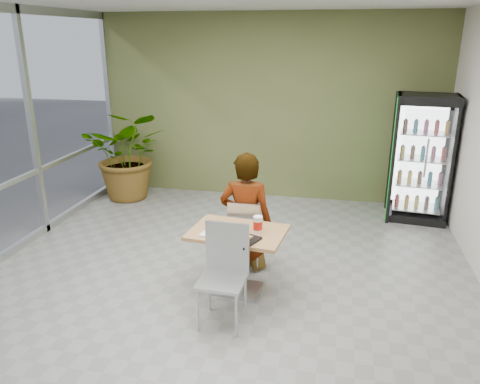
% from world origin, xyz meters
% --- Properties ---
extents(ground, '(7.00, 7.00, 0.00)m').
position_xyz_m(ground, '(0.00, 0.00, 0.00)').
color(ground, gray).
rests_on(ground, ground).
extents(room_envelope, '(6.00, 7.00, 3.20)m').
position_xyz_m(room_envelope, '(0.00, 0.00, 1.60)').
color(room_envelope, silver).
rests_on(room_envelope, ground).
extents(dining_table, '(1.12, 0.84, 0.75)m').
position_xyz_m(dining_table, '(0.20, 0.06, 0.54)').
color(dining_table, tan).
rests_on(dining_table, ground).
extents(chair_far, '(0.40, 0.40, 0.90)m').
position_xyz_m(chair_far, '(0.17, 0.63, 0.53)').
color(chair_far, '#B3B6B8').
rests_on(chair_far, ground).
extents(chair_near, '(0.47, 0.47, 1.03)m').
position_xyz_m(chair_near, '(0.18, -0.50, 0.60)').
color(chair_near, '#B3B6B8').
rests_on(chair_near, ground).
extents(seated_woman, '(0.66, 0.43, 1.80)m').
position_xyz_m(seated_woman, '(0.17, 0.67, 0.60)').
color(seated_woman, black).
rests_on(seated_woman, ground).
extents(pizza_plate, '(0.32, 0.25, 0.03)m').
position_xyz_m(pizza_plate, '(0.12, 0.08, 0.77)').
color(pizza_plate, white).
rests_on(pizza_plate, dining_table).
extents(soda_cup, '(0.10, 0.10, 0.18)m').
position_xyz_m(soda_cup, '(0.42, 0.08, 0.84)').
color(soda_cup, white).
rests_on(soda_cup, dining_table).
extents(napkin_stack, '(0.17, 0.17, 0.02)m').
position_xyz_m(napkin_stack, '(-0.09, -0.12, 0.76)').
color(napkin_stack, white).
rests_on(napkin_stack, dining_table).
extents(cafeteria_tray, '(0.56, 0.49, 0.03)m').
position_xyz_m(cafeteria_tray, '(0.23, -0.17, 0.76)').
color(cafeteria_tray, black).
rests_on(cafeteria_tray, dining_table).
extents(beverage_fridge, '(0.98, 0.79, 1.97)m').
position_xyz_m(beverage_fridge, '(2.53, 2.88, 0.99)').
color(beverage_fridge, black).
rests_on(beverage_fridge, ground).
extents(potted_plant, '(1.64, 1.48, 1.61)m').
position_xyz_m(potted_plant, '(-2.37, 2.88, 0.80)').
color(potted_plant, '#2D6026').
rests_on(potted_plant, ground).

